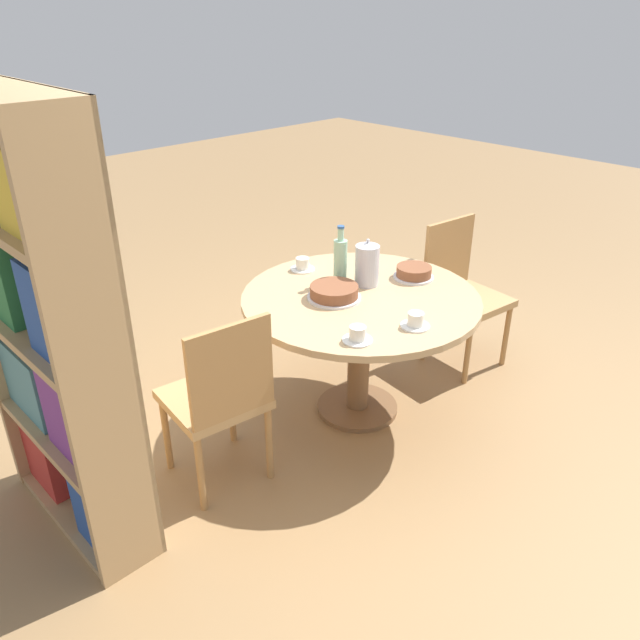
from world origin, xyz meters
TOP-DOWN VIEW (x-y plane):
  - ground_plane at (0.00, 0.00)m, footprint 14.00×14.00m
  - dining_table at (0.00, 0.00)m, footprint 1.24×1.24m
  - chair_a at (0.05, 0.88)m, footprint 0.47×0.47m
  - chair_b at (-0.04, -0.88)m, footprint 0.47×0.47m
  - bookshelf at (0.31, 1.45)m, footprint 0.88×0.28m
  - coffee_pot at (0.08, -0.13)m, footprint 0.13×0.13m
  - water_bottle at (0.19, -0.04)m, footprint 0.07×0.07m
  - cake_main at (0.07, 0.12)m, footprint 0.28×0.28m
  - cake_second at (-0.04, -0.38)m, footprint 0.22×0.22m
  - cup_a at (-0.31, 0.37)m, footprint 0.14×0.14m
  - cup_b at (-0.41, 0.07)m, footprint 0.14×0.14m
  - cup_c at (0.47, -0.02)m, footprint 0.14×0.14m

SIDE VIEW (x-z plane):
  - ground_plane at x=0.00m, z-range 0.00..0.00m
  - chair_a at x=0.05m, z-range 0.03..0.93m
  - chair_b at x=-0.04m, z-range 0.03..0.93m
  - dining_table at x=0.00m, z-range 0.23..0.95m
  - cup_a at x=-0.31m, z-range 0.71..0.78m
  - cup_b at x=-0.41m, z-range 0.71..0.78m
  - cup_c at x=0.47m, z-range 0.71..0.78m
  - cake_second at x=-0.04m, z-range 0.71..0.78m
  - cake_main at x=0.07m, z-range 0.71..0.78m
  - coffee_pot at x=0.08m, z-range 0.70..0.96m
  - water_bottle at x=0.19m, z-range 0.68..1.00m
  - bookshelf at x=0.31m, z-range -0.01..1.82m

